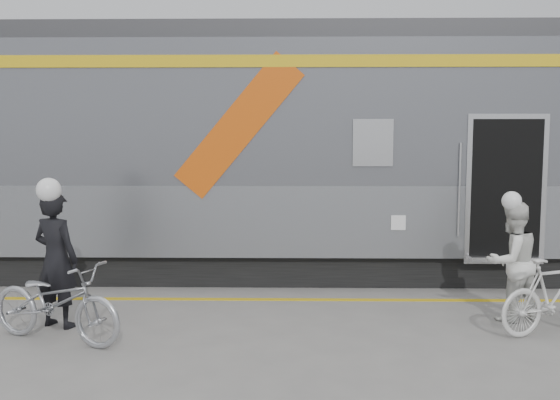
{
  "coord_description": "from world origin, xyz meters",
  "views": [
    {
      "loc": [
        -0.34,
        -6.18,
        2.28
      ],
      "look_at": [
        -0.47,
        1.6,
        1.5
      ],
      "focal_mm": 38.0,
      "sensor_mm": 36.0,
      "label": 1
    }
  ],
  "objects_px": {
    "bicycle_right": "(554,296)",
    "woman": "(512,261)",
    "bicycle_left": "(56,302)",
    "man": "(56,259)"
  },
  "relations": [
    {
      "from": "bicycle_left",
      "to": "woman",
      "type": "relative_size",
      "value": 1.16
    },
    {
      "from": "bicycle_left",
      "to": "bicycle_right",
      "type": "distance_m",
      "value": 5.79
    },
    {
      "from": "man",
      "to": "woman",
      "type": "relative_size",
      "value": 1.11
    },
    {
      "from": "woman",
      "to": "bicycle_left",
      "type": "bearing_deg",
      "value": -11.54
    },
    {
      "from": "man",
      "to": "bicycle_left",
      "type": "xyz_separation_m",
      "value": [
        0.2,
        -0.55,
        -0.38
      ]
    },
    {
      "from": "bicycle_left",
      "to": "bicycle_right",
      "type": "height_order",
      "value": "bicycle_left"
    },
    {
      "from": "bicycle_left",
      "to": "bicycle_right",
      "type": "bearing_deg",
      "value": -65.53
    },
    {
      "from": "bicycle_right",
      "to": "woman",
      "type": "bearing_deg",
      "value": 7.48
    },
    {
      "from": "man",
      "to": "woman",
      "type": "xyz_separation_m",
      "value": [
        5.67,
        0.37,
        -0.08
      ]
    },
    {
      "from": "bicycle_right",
      "to": "man",
      "type": "bearing_deg",
      "value": 67.19
    }
  ]
}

